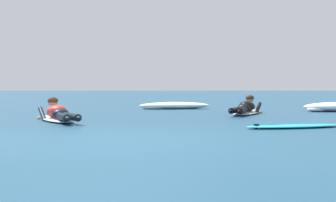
# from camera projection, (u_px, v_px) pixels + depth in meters

# --- Properties ---
(ground_plane) EXTENTS (120.00, 120.00, 0.00)m
(ground_plane) POSITION_uv_depth(u_px,v_px,m) (141.00, 108.00, 16.96)
(ground_plane) COLOR navy
(surfer_near) EXTENTS (1.31, 2.34, 0.54)m
(surfer_near) POSITION_uv_depth(u_px,v_px,m) (58.00, 115.00, 10.50)
(surfer_near) COLOR silver
(surfer_near) RESTS_ON ground
(surfer_far) EXTENTS (1.27, 2.40, 0.55)m
(surfer_far) POSITION_uv_depth(u_px,v_px,m) (246.00, 109.00, 13.14)
(surfer_far) COLOR white
(surfer_far) RESTS_ON ground
(drifting_surfboard) EXTENTS (1.89, 1.00, 0.16)m
(drifting_surfboard) POSITION_uv_depth(u_px,v_px,m) (294.00, 126.00, 8.93)
(drifting_surfboard) COLOR #2DB2D1
(drifting_surfboard) RESTS_ON ground
(whitewater_front) EXTENTS (2.30, 1.00, 0.22)m
(whitewater_front) POSITION_uv_depth(u_px,v_px,m) (175.00, 106.00, 16.15)
(whitewater_front) COLOR white
(whitewater_front) RESTS_ON ground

